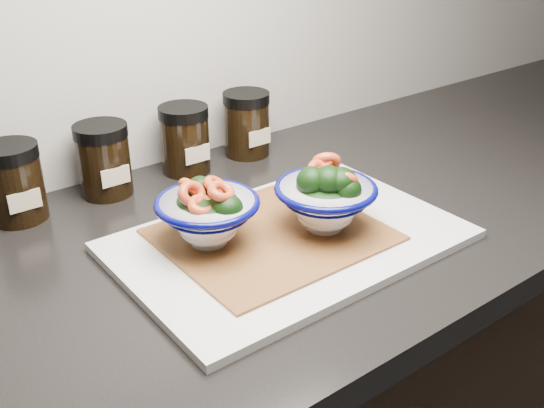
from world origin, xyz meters
TOP-DOWN VIEW (x-y plane):
  - countertop at (0.00, 1.45)m, footprint 3.50×0.60m
  - cutting_board at (0.07, 1.39)m, footprint 0.45×0.30m
  - bamboo_mat at (0.05, 1.41)m, footprint 0.28×0.24m
  - bowl_left at (-0.03, 1.44)m, footprint 0.14×0.14m
  - bowl_right at (0.12, 1.38)m, footprint 0.14×0.14m
  - spice_jar_a at (-0.19, 1.69)m, footprint 0.08×0.08m
  - spice_jar_b at (-0.06, 1.69)m, footprint 0.08×0.08m
  - spice_jar_c at (0.08, 1.69)m, footprint 0.08×0.08m
  - spice_jar_d at (0.21, 1.69)m, footprint 0.08×0.08m

SIDE VIEW (x-z plane):
  - countertop at x=0.00m, z-range 0.86..0.90m
  - cutting_board at x=0.07m, z-range 0.90..0.91m
  - bamboo_mat at x=0.05m, z-range 0.91..0.92m
  - spice_jar_a at x=-0.19m, z-range 0.90..1.01m
  - spice_jar_b at x=-0.06m, z-range 0.90..1.01m
  - spice_jar_c at x=0.08m, z-range 0.90..1.01m
  - spice_jar_d at x=0.21m, z-range 0.90..1.01m
  - bowl_left at x=-0.03m, z-range 0.91..1.01m
  - bowl_right at x=0.12m, z-range 0.91..1.01m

